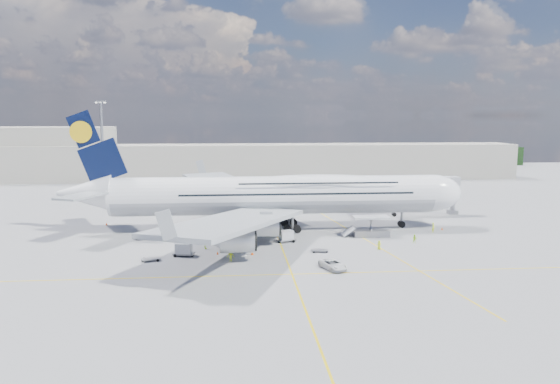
{
  "coord_description": "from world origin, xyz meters",
  "views": [
    {
      "loc": [
        -8.06,
        -93.04,
        21.88
      ],
      "look_at": [
        0.78,
        8.0,
        7.62
      ],
      "focal_mm": 35.0,
      "sensor_mm": 36.0,
      "label": 1
    }
  ],
  "objects": [
    {
      "name": "dolly_row_b",
      "position": [
        -15.47,
        -0.09,
        0.33
      ],
      "size": [
        2.95,
        1.68,
        0.42
      ],
      "rotation": [
        0.0,
        0.0,
        -0.05
      ],
      "color": "gray",
      "rests_on": "ground"
    },
    {
      "name": "crew_van",
      "position": [
        15.81,
        -7.33,
        0.77
      ],
      "size": [
        0.9,
        0.84,
        1.55
      ],
      "primitive_type": "imported",
      "rotation": [
        0.0,
        0.0,
        2.52
      ],
      "color": "#CEE518",
      "rests_on": "ground"
    },
    {
      "name": "terminal",
      "position": [
        0.0,
        95.0,
        6.0
      ],
      "size": [
        180.0,
        16.0,
        12.0
      ],
      "primitive_type": "cube",
      "color": "#B2AD9E",
      "rests_on": "ground"
    },
    {
      "name": "airliner",
      "position": [
        0.26,
        10.0,
        6.87
      ],
      "size": [
        77.26,
        79.15,
        23.71
      ],
      "color": "white",
      "rests_on": "ground"
    },
    {
      "name": "taxi_line_cross",
      "position": [
        0.0,
        -20.0,
        0.01
      ],
      "size": [
        120.0,
        0.25,
        0.01
      ],
      "primitive_type": "cube",
      "color": "yellow",
      "rests_on": "ground"
    },
    {
      "name": "cone_tail",
      "position": [
        -33.48,
        17.2,
        0.28
      ],
      "size": [
        0.46,
        0.46,
        0.59
      ],
      "color": "#F7540D",
      "rests_on": "ground"
    },
    {
      "name": "jet_bridge",
      "position": [
        29.81,
        20.94,
        6.85
      ],
      "size": [
        18.8,
        12.1,
        8.5
      ],
      "color": "#B7B7BC",
      "rests_on": "ground"
    },
    {
      "name": "crew_wing",
      "position": [
        -12.69,
        -4.33,
        0.95
      ],
      "size": [
        0.73,
        1.2,
        1.91
      ],
      "primitive_type": "imported",
      "rotation": [
        0.0,
        0.0,
        1.82
      ],
      "color": "#C3F81A",
      "rests_on": "ground"
    },
    {
      "name": "baggage_tug",
      "position": [
        -6.7,
        0.83,
        0.79
      ],
      "size": [
        3.04,
        1.79,
        1.78
      ],
      "rotation": [
        0.0,
        0.0,
        0.17
      ],
      "color": "white",
      "rests_on": "ground"
    },
    {
      "name": "tree_line",
      "position": [
        40.0,
        140.0,
        4.0
      ],
      "size": [
        160.0,
        6.0,
        8.0
      ],
      "primitive_type": "cube",
      "color": "#193814",
      "rests_on": "ground"
    },
    {
      "name": "dolly_back",
      "position": [
        -24.03,
        4.0,
        0.33
      ],
      "size": [
        3.28,
        2.85,
        0.43
      ],
      "rotation": [
        0.0,
        0.0,
        0.56
      ],
      "color": "gray",
      "rests_on": "ground"
    },
    {
      "name": "service_van",
      "position": [
        6.1,
        -18.16,
        0.71
      ],
      "size": [
        4.06,
        5.61,
        1.42
      ],
      "primitive_type": "imported",
      "rotation": [
        0.0,
        0.0,
        0.38
      ],
      "color": "silver",
      "rests_on": "ground"
    },
    {
      "name": "cone_wing_right_outer",
      "position": [
        -10.59,
        -8.07,
        0.23
      ],
      "size": [
        0.38,
        0.38,
        0.48
      ],
      "color": "#F7540D",
      "rests_on": "ground"
    },
    {
      "name": "cone_wing_right_inner",
      "position": [
        -5.09,
        -8.86,
        0.28
      ],
      "size": [
        0.46,
        0.46,
        0.59
      ],
      "color": "#F7540D",
      "rests_on": "ground"
    },
    {
      "name": "cone_nose",
      "position": [
        32.06,
        6.9,
        0.25
      ],
      "size": [
        0.41,
        0.41,
        0.52
      ],
      "color": "#F7540D",
      "rests_on": "ground"
    },
    {
      "name": "crew_nose",
      "position": [
        29.6,
        5.06,
        0.92
      ],
      "size": [
        0.77,
        0.79,
        1.84
      ],
      "primitive_type": "imported",
      "rotation": [
        0.0,
        0.0,
        0.85
      ],
      "color": "#DEFD1A",
      "rests_on": "ground"
    },
    {
      "name": "catering_truck_inner",
      "position": [
        -2.94,
        26.46,
        1.82
      ],
      "size": [
        6.58,
        2.82,
        3.86
      ],
      "rotation": [
        0.0,
        0.0,
        0.08
      ],
      "color": "gray",
      "rests_on": "ground"
    },
    {
      "name": "taxi_line_diag",
      "position": [
        14.0,
        10.0,
        0.01
      ],
      "size": [
        14.16,
        99.06,
        0.01
      ],
      "primitive_type": "cube",
      "rotation": [
        0.0,
        0.0,
        0.14
      ],
      "color": "yellow",
      "rests_on": "ground"
    },
    {
      "name": "cone_wing_left_inner",
      "position": [
        -10.82,
        20.26,
        0.27
      ],
      "size": [
        0.44,
        0.44,
        0.56
      ],
      "color": "#F7540D",
      "rests_on": "ground"
    },
    {
      "name": "dolly_row_a",
      "position": [
        -20.59,
        -11.18,
        0.31
      ],
      "size": [
        3.05,
        2.25,
        0.4
      ],
      "rotation": [
        0.0,
        0.0,
        0.32
      ],
      "color": "gray",
      "rests_on": "ground"
    },
    {
      "name": "dolly_nose_far",
      "position": [
        5.81,
        -7.99,
        0.3
      ],
      "size": [
        2.75,
        1.61,
        0.39
      ],
      "rotation": [
        0.0,
        0.0,
        -0.08
      ],
      "color": "gray",
      "rests_on": "ground"
    },
    {
      "name": "dolly_nose_near",
      "position": [
        1.11,
        -0.51,
        1.08
      ],
      "size": [
        3.56,
        2.71,
        2.01
      ],
      "rotation": [
        0.0,
        0.0,
        0.37
      ],
      "color": "gray",
      "rests_on": "ground"
    },
    {
      "name": "cargo_loader",
      "position": [
        16.82,
        2.89,
        1.25
      ],
      "size": [
        8.53,
        3.2,
        3.67
      ],
      "color": "silver",
      "rests_on": "ground"
    },
    {
      "name": "ground",
      "position": [
        0.0,
        0.0,
        0.0
      ],
      "size": [
        300.0,
        300.0,
        0.0
      ],
      "primitive_type": "plane",
      "color": "gray",
      "rests_on": "ground"
    },
    {
      "name": "hangar",
      "position": [
        -70.0,
        100.0,
        9.0
      ],
      "size": [
        40.0,
        22.0,
        18.0
      ],
      "primitive_type": "cube",
      "color": "#B2AD9E",
      "rests_on": "ground"
    },
    {
      "name": "dolly_row_c",
      "position": [
        -15.86,
        -8.62,
        1.11
      ],
      "size": [
        3.55,
        2.34,
        2.07
      ],
      "rotation": [
        0.0,
        0.0,
        -0.19
      ],
      "color": "gray",
      "rests_on": "ground"
    },
    {
      "name": "light_mast",
      "position": [
        -40.0,
        45.0,
        13.21
      ],
      "size": [
        3.0,
        0.7,
        25.5
      ],
      "color": "gray",
      "rests_on": "ground"
    },
    {
      "name": "taxi_line_main",
      "position": [
        0.0,
        0.0,
        0.01
      ],
      "size": [
        0.25,
        220.0,
        0.01
      ],
      "primitive_type": "cube",
      "color": "yellow",
      "rests_on": "ground"
    },
    {
      "name": "catering_truck_outer",
      "position": [
        -22.3,
        38.88,
        1.81
      ],
      "size": [
        6.68,
        2.96,
        3.89
      ],
      "rotation": [
        0.0,
        0.0,
        0.1
      ],
      "color": "gray",
      "rests_on": "ground"
    },
    {
      "name": "cone_wing_left_outer",
      "position": [
        -11.42,
        35.6,
        0.27
      ],
      "size": [
        0.44,
        0.44,
        0.56
      ],
      "color": "#F7540D",
      "rests_on": "ground"
    },
    {
      "name": "crew_loader",
      "position": [
        23.14,
        -3.41,
        0.77
      ],
      "size": [
        0.92,
        0.83,
        1.53
      ],
      "primitive_type": "imported",
      "rotation": [
        0.0,
        0.0,
        -0.41
      ],
      "color": "#98DA16",
      "rests_on": "ground"
    },
    {
      "name": "crew_tug",
      "position": [
        -8.51,
        -12.52,
        0.9
      ],
      "size": [
        1.26,
        0.87,
        1.8
      ],
      "primitive_type": "imported",
      "rotation": [
        0.0,
        0.0,
        -0.18
      ],
      "color": "#CCEA18",
      "rests_on": "ground"
    }
  ]
}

